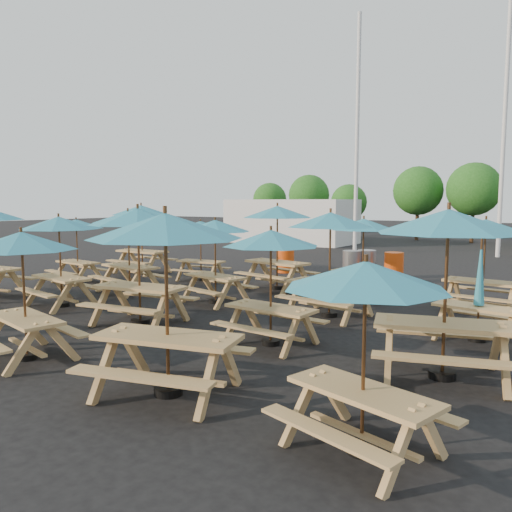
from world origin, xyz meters
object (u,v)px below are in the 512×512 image
Objects in this scene: picnic_unit_14 at (330,227)px; picnic_unit_6 at (128,222)px; picnic_unit_16 at (365,288)px; waste_bin_1 at (352,265)px; picnic_unit_3 at (141,215)px; picnic_unit_13 at (271,246)px; picnic_unit_17 at (448,233)px; waste_bin_3 at (394,267)px; picnic_unit_9 at (138,224)px; waste_bin_2 at (367,264)px; picnic_unit_7 at (201,229)px; picnic_unit_18 at (479,298)px; picnic_unit_11 at (277,217)px; picnic_unit_2 at (76,228)px; picnic_unit_5 at (59,229)px; picnic_unit_19 at (486,232)px; picnic_unit_15 at (364,230)px; picnic_unit_12 at (165,238)px; picnic_unit_8 at (22,249)px; picnic_unit_10 at (215,231)px; waste_bin_0 at (286,259)px.

picnic_unit_6 is at bearing -169.73° from picnic_unit_14.
picnic_unit_16 reaches higher than waste_bin_1.
picnic_unit_13 is (8.90, -5.41, -0.33)m from picnic_unit_3.
picnic_unit_17 is 9.32m from waste_bin_3.
picnic_unit_9 is 2.54× the size of waste_bin_2.
picnic_unit_7 is 9.61m from picnic_unit_18.
picnic_unit_18 is 2.03× the size of waste_bin_3.
picnic_unit_11 is at bearing 50.95° from picnic_unit_6.
waste_bin_2 is (7.66, 5.96, -1.30)m from picnic_unit_2.
picnic_unit_14 is 4.22m from picnic_unit_17.
picnic_unit_5 is 10.32m from waste_bin_3.
picnic_unit_19 is at bearing -44.99° from waste_bin_3.
picnic_unit_3 is at bearing 138.83° from picnic_unit_17.
picnic_unit_16 is at bearing -40.66° from picnic_unit_13.
picnic_unit_2 is at bearing -155.24° from picnic_unit_15.
picnic_unit_7 is 0.96× the size of picnic_unit_16.
picnic_unit_18 is (3.24, -0.35, -1.25)m from picnic_unit_14.
picnic_unit_17 reaches higher than picnic_unit_9.
waste_bin_1 is at bearing 43.04° from picnic_unit_2.
picnic_unit_13 is 4.09m from picnic_unit_18.
picnic_unit_5 is 1.07× the size of picnic_unit_13.
picnic_unit_7 is 6.53m from waste_bin_3.
picnic_unit_12 is at bearing -82.72° from waste_bin_2.
picnic_unit_14 is at bearing -17.60° from picnic_unit_3.
picnic_unit_7 is 8.71m from picnic_unit_8.
picnic_unit_11 reaches higher than waste_bin_1.
waste_bin_3 is (2.86, 5.89, -1.39)m from picnic_unit_10.
picnic_unit_2 is 1.04× the size of picnic_unit_18.
picnic_unit_8 is at bearing -82.54° from waste_bin_0.
picnic_unit_11 reaches higher than waste_bin_2.
picnic_unit_13 is (2.94, -5.19, -0.34)m from picnic_unit_11.
picnic_unit_15 is 6.34m from picnic_unit_17.
picnic_unit_18 reaches higher than waste_bin_0.
picnic_unit_14 is 2.44× the size of waste_bin_0.
picnic_unit_10 is 4.08m from picnic_unit_13.
picnic_unit_2 is 2.81m from picnic_unit_6.
picnic_unit_17 is (6.29, 0.09, 0.03)m from picnic_unit_9.
picnic_unit_5 is 1.09× the size of picnic_unit_16.
picnic_unit_7 is 6.41m from picnic_unit_14.
picnic_unit_8 is 0.98× the size of picnic_unit_15.
picnic_unit_9 is 4.27m from picnic_unit_14.
picnic_unit_18 is (3.43, -2.93, -1.06)m from picnic_unit_15.
waste_bin_3 is (1.03, -0.26, 0.00)m from waste_bin_2.
picnic_unit_12 is at bearing -58.95° from picnic_unit_11.
picnic_unit_6 is 1.11× the size of picnic_unit_13.
waste_bin_1 is 0.58m from waste_bin_2.
picnic_unit_9 is 6.69m from picnic_unit_16.
picnic_unit_15 is 5.52m from waste_bin_0.
picnic_unit_6 is 3.06m from picnic_unit_10.
picnic_unit_18 reaches higher than picnic_unit_7.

